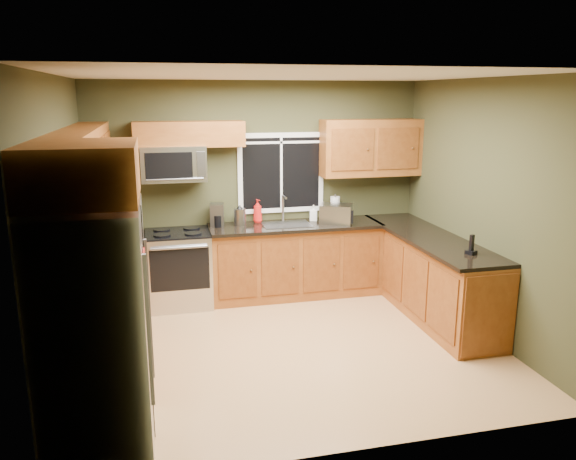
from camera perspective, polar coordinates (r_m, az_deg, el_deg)
name	(u,v)px	position (r m, az deg, el deg)	size (l,w,h in m)	color
floor	(291,346)	(5.90, 0.32, -11.73)	(4.20, 4.20, 0.00)	tan
ceiling	(292,75)	(5.34, 0.36, 15.47)	(4.20, 4.20, 0.00)	white
back_wall	(258,189)	(7.20, -3.06, 4.17)	(4.20, 4.20, 0.00)	#36361E
front_wall	(355,275)	(3.80, 6.79, -4.52)	(4.20, 4.20, 0.00)	#36361E
left_wall	(62,230)	(5.38, -21.94, -0.02)	(3.60, 3.60, 0.00)	#36361E
right_wall	(484,209)	(6.29, 19.27, 2.06)	(3.60, 3.60, 0.00)	#36361E
window	(281,173)	(7.21, -0.70, 5.83)	(1.12, 0.03, 1.02)	white
base_cabinets_left	(109,304)	(6.05, -17.73, -7.14)	(0.60, 2.65, 0.90)	brown
countertop_left	(108,259)	(5.91, -17.82, -2.85)	(0.65, 2.65, 0.04)	black
base_cabinets_back	(295,261)	(7.20, 0.71, -3.17)	(2.17, 0.60, 0.90)	brown
countertop_back	(296,226)	(7.05, 0.77, 0.43)	(2.17, 0.65, 0.04)	black
base_cabinets_peninsula	(429,276)	(6.82, 14.12, -4.56)	(0.60, 2.52, 0.90)	brown
countertop_peninsula	(429,237)	(6.69, 14.13, -0.72)	(0.65, 2.50, 0.04)	black
upper_cabinets_left	(83,166)	(5.74, -20.09, 6.11)	(0.33, 2.65, 0.72)	brown
upper_cabinets_back_left	(189,134)	(6.85, -10.00, 9.57)	(1.30, 0.33, 0.30)	brown
upper_cabinets_back_right	(371,148)	(7.37, 8.40, 8.26)	(1.30, 0.33, 0.72)	brown
upper_cabinet_over_fridge	(81,172)	(3.95, -20.27, 5.55)	(0.72, 0.90, 0.38)	brown
refrigerator	(95,332)	(4.24, -19.00, -9.74)	(0.74, 0.90, 1.80)	#B7B7BC
range	(179,268)	(6.97, -11.02, -3.84)	(0.76, 0.69, 0.94)	#B7B7BC
microwave	(174,164)	(6.84, -11.55, 6.64)	(0.76, 0.41, 0.42)	#B7B7BC
sink	(286,223)	(7.04, -0.17, 0.67)	(0.60, 0.42, 0.36)	slate
toaster_oven	(336,214)	(7.09, 4.91, 1.62)	(0.48, 0.44, 0.24)	#B7B7BC
coffee_maker	(217,216)	(6.99, -7.21, 1.45)	(0.19, 0.24, 0.28)	slate
kettle	(240,216)	(6.98, -4.92, 1.42)	(0.16, 0.16, 0.26)	#B7B7BC
paper_towel_roll	(335,208)	(7.37, 4.79, 2.28)	(0.16, 0.16, 0.32)	white
soap_bottle_a	(258,211)	(7.14, -3.10, 1.95)	(0.11, 0.11, 0.30)	red
soap_bottle_b	(314,213)	(7.24, 2.61, 1.75)	(0.09, 0.09, 0.20)	white
soap_bottle_c	(240,216)	(7.12, -4.87, 1.42)	(0.14, 0.14, 0.18)	white
cordless_phone	(471,248)	(6.01, 18.12, -1.78)	(0.12, 0.12, 0.21)	black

